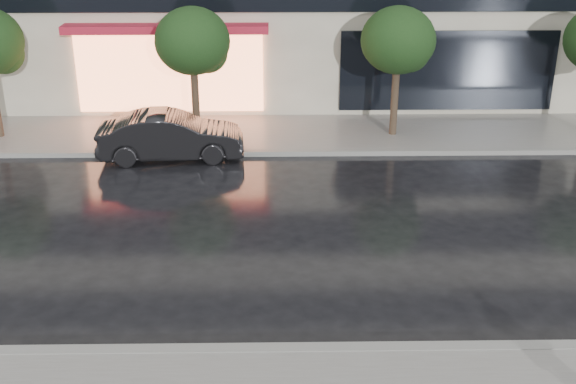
{
  "coord_description": "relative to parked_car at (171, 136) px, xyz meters",
  "views": [
    {
      "loc": [
        -0.56,
        -11.01,
        7.3
      ],
      "look_at": [
        -0.34,
        2.59,
        1.4
      ],
      "focal_mm": 45.0,
      "sensor_mm": 36.0,
      "label": 1
    }
  ],
  "objects": [
    {
      "name": "parked_car",
      "position": [
        0.0,
        0.0,
        0.0
      ],
      "size": [
        4.15,
        1.7,
        1.34
      ],
      "primitive_type": "imported",
      "rotation": [
        0.0,
        0.0,
        1.64
      ],
      "color": "black",
      "rests_on": "ground"
    },
    {
      "name": "ground",
      "position": [
        3.55,
        -8.3,
        -0.67
      ],
      "size": [
        120.0,
        120.0,
        0.0
      ],
      "primitive_type": "plane",
      "color": "black",
      "rests_on": "ground"
    },
    {
      "name": "curb_near",
      "position": [
        3.55,
        -9.3,
        -0.6
      ],
      "size": [
        60.0,
        0.25,
        0.14
      ],
      "primitive_type": "cube",
      "color": "gray",
      "rests_on": "ground"
    },
    {
      "name": "sidewalk_far",
      "position": [
        3.55,
        1.95,
        -0.61
      ],
      "size": [
        60.0,
        3.5,
        0.12
      ],
      "primitive_type": "cube",
      "color": "slate",
      "rests_on": "ground"
    },
    {
      "name": "tree_mid_west",
      "position": [
        0.61,
        1.73,
        2.25
      ],
      "size": [
        2.2,
        2.2,
        3.99
      ],
      "color": "#33261C",
      "rests_on": "ground"
    },
    {
      "name": "tree_mid_east",
      "position": [
        6.61,
        1.73,
        2.25
      ],
      "size": [
        2.2,
        2.2,
        3.99
      ],
      "color": "#33261C",
      "rests_on": "ground"
    },
    {
      "name": "curb_far",
      "position": [
        3.55,
        0.2,
        -0.6
      ],
      "size": [
        60.0,
        0.25,
        0.14
      ],
      "primitive_type": "cube",
      "color": "gray",
      "rests_on": "ground"
    }
  ]
}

